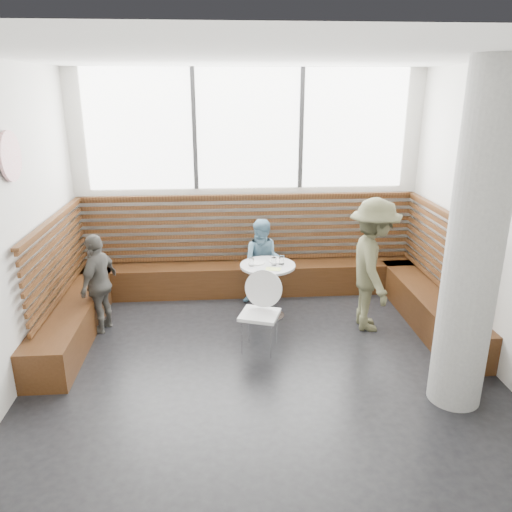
{
  "coord_description": "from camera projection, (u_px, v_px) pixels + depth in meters",
  "views": [
    {
      "loc": [
        -0.43,
        -4.7,
        2.95
      ],
      "look_at": [
        0.0,
        1.0,
        1.0
      ],
      "focal_mm": 35.0,
      "sensor_mm": 36.0,
      "label": 1
    }
  ],
  "objects": [
    {
      "name": "room",
      "position": [
        264.0,
        231.0,
        4.9
      ],
      "size": [
        5.0,
        5.0,
        3.2
      ],
      "color": "silver",
      "rests_on": "ground"
    },
    {
      "name": "booth",
      "position": [
        252.0,
        278.0,
        6.96
      ],
      "size": [
        5.0,
        2.5,
        1.44
      ],
      "color": "#3A200E",
      "rests_on": "ground"
    },
    {
      "name": "concrete_column",
      "position": [
        475.0,
        245.0,
        4.46
      ],
      "size": [
        0.5,
        0.5,
        3.2
      ],
      "primitive_type": "cylinder",
      "color": "gray",
      "rests_on": "ground"
    },
    {
      "name": "wall_art",
      "position": [
        10.0,
        156.0,
        4.88
      ],
      "size": [
        0.03,
        0.5,
        0.5
      ],
      "primitive_type": "cylinder",
      "rotation": [
        0.0,
        1.57,
        0.0
      ],
      "color": "white",
      "rests_on": "room"
    },
    {
      "name": "cafe_table",
      "position": [
        268.0,
        280.0,
        6.57
      ],
      "size": [
        0.72,
        0.72,
        0.74
      ],
      "color": "silver",
      "rests_on": "ground"
    },
    {
      "name": "cafe_chair",
      "position": [
        259.0,
        305.0,
        5.77
      ],
      "size": [
        0.45,
        0.44,
        0.93
      ],
      "rotation": [
        0.0,
        0.0,
        -0.33
      ],
      "color": "white",
      "rests_on": "ground"
    },
    {
      "name": "adult_man",
      "position": [
        373.0,
        265.0,
        6.19
      ],
      "size": [
        0.72,
        1.14,
        1.68
      ],
      "primitive_type": "imported",
      "rotation": [
        0.0,
        0.0,
        1.48
      ],
      "color": "brown",
      "rests_on": "ground"
    },
    {
      "name": "child_back",
      "position": [
        264.0,
        262.0,
        6.97
      ],
      "size": [
        0.65,
        0.54,
        1.23
      ],
      "primitive_type": "imported",
      "rotation": [
        0.0,
        0.0,
        -0.13
      ],
      "color": "#608DA7",
      "rests_on": "ground"
    },
    {
      "name": "child_left",
      "position": [
        99.0,
        283.0,
        6.19
      ],
      "size": [
        0.53,
        0.8,
        1.26
      ],
      "primitive_type": "imported",
      "rotation": [
        0.0,
        0.0,
        -1.89
      ],
      "color": "#5C5953",
      "rests_on": "ground"
    },
    {
      "name": "plate_near",
      "position": [
        256.0,
        263.0,
        6.56
      ],
      "size": [
        0.22,
        0.22,
        0.02
      ],
      "primitive_type": "cylinder",
      "color": "white",
      "rests_on": "cafe_table"
    },
    {
      "name": "plate_far",
      "position": [
        277.0,
        261.0,
        6.61
      ],
      "size": [
        0.21,
        0.21,
        0.01
      ],
      "primitive_type": "cylinder",
      "color": "white",
      "rests_on": "cafe_table"
    },
    {
      "name": "glass_left",
      "position": [
        251.0,
        262.0,
        6.44
      ],
      "size": [
        0.07,
        0.07,
        0.11
      ],
      "primitive_type": "cylinder",
      "color": "white",
      "rests_on": "cafe_table"
    },
    {
      "name": "glass_mid",
      "position": [
        274.0,
        261.0,
        6.47
      ],
      "size": [
        0.07,
        0.07,
        0.1
      ],
      "primitive_type": "cylinder",
      "color": "white",
      "rests_on": "cafe_table"
    },
    {
      "name": "glass_right",
      "position": [
        281.0,
        261.0,
        6.49
      ],
      "size": [
        0.07,
        0.07,
        0.1
      ],
      "primitive_type": "cylinder",
      "color": "white",
      "rests_on": "cafe_table"
    },
    {
      "name": "menu_card",
      "position": [
        273.0,
        269.0,
        6.34
      ],
      "size": [
        0.22,
        0.17,
        0.0
      ],
      "primitive_type": "cube",
      "rotation": [
        0.0,
        0.0,
        -0.22
      ],
      "color": "#A5C64C",
      "rests_on": "cafe_table"
    }
  ]
}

